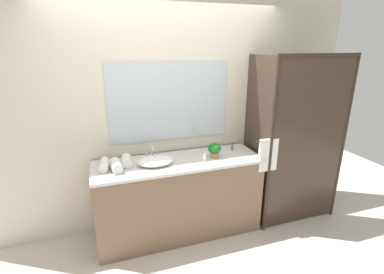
{
  "coord_description": "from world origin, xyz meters",
  "views": [
    {
      "loc": [
        -0.73,
        -2.65,
        2.07
      ],
      "look_at": [
        0.15,
        0.0,
        1.15
      ],
      "focal_mm": 26.03,
      "sensor_mm": 36.0,
      "label": 1
    }
  ],
  "objects_px": {
    "amenity_bottle_body_wash": "(205,157)",
    "faucet": "(152,154)",
    "rolled_towel_far_edge": "(127,161)",
    "rolled_towel_near_edge": "(104,165)",
    "sink_basin": "(156,161)",
    "potted_plant": "(214,149)",
    "amenity_bottle_lotion": "(232,147)",
    "rolled_towel_middle": "(116,166)"
  },
  "relations": [
    {
      "from": "amenity_bottle_body_wash",
      "to": "faucet",
      "type": "bearing_deg",
      "value": 153.49
    },
    {
      "from": "faucet",
      "to": "amenity_bottle_body_wash",
      "type": "bearing_deg",
      "value": -26.51
    },
    {
      "from": "rolled_towel_far_edge",
      "to": "rolled_towel_near_edge",
      "type": "bearing_deg",
      "value": -176.55
    },
    {
      "from": "sink_basin",
      "to": "amenity_bottle_body_wash",
      "type": "relative_size",
      "value": 4.3
    },
    {
      "from": "amenity_bottle_body_wash",
      "to": "rolled_towel_far_edge",
      "type": "relative_size",
      "value": 0.48
    },
    {
      "from": "sink_basin",
      "to": "potted_plant",
      "type": "xyz_separation_m",
      "value": [
        0.65,
        -0.02,
        0.06
      ]
    },
    {
      "from": "sink_basin",
      "to": "rolled_towel_far_edge",
      "type": "xyz_separation_m",
      "value": [
        -0.29,
        0.06,
        0.01
      ]
    },
    {
      "from": "faucet",
      "to": "amenity_bottle_lotion",
      "type": "height_order",
      "value": "faucet"
    },
    {
      "from": "sink_basin",
      "to": "rolled_towel_far_edge",
      "type": "relative_size",
      "value": 2.08
    },
    {
      "from": "amenity_bottle_body_wash",
      "to": "amenity_bottle_lotion",
      "type": "height_order",
      "value": "amenity_bottle_lotion"
    },
    {
      "from": "faucet",
      "to": "rolled_towel_middle",
      "type": "height_order",
      "value": "faucet"
    },
    {
      "from": "sink_basin",
      "to": "rolled_towel_far_edge",
      "type": "distance_m",
      "value": 0.29
    },
    {
      "from": "potted_plant",
      "to": "rolled_towel_far_edge",
      "type": "distance_m",
      "value": 0.94
    },
    {
      "from": "potted_plant",
      "to": "amenity_bottle_lotion",
      "type": "xyz_separation_m",
      "value": [
        0.28,
        0.14,
        -0.05
      ]
    },
    {
      "from": "sink_basin",
      "to": "rolled_towel_near_edge",
      "type": "xyz_separation_m",
      "value": [
        -0.51,
        0.04,
        0.01
      ]
    },
    {
      "from": "rolled_towel_near_edge",
      "to": "rolled_towel_middle",
      "type": "bearing_deg",
      "value": -33.4
    },
    {
      "from": "rolled_towel_near_edge",
      "to": "potted_plant",
      "type": "bearing_deg",
      "value": -3.17
    },
    {
      "from": "sink_basin",
      "to": "rolled_towel_far_edge",
      "type": "bearing_deg",
      "value": 168.94
    },
    {
      "from": "rolled_towel_middle",
      "to": "amenity_bottle_body_wash",
      "type": "bearing_deg",
      "value": -3.47
    },
    {
      "from": "rolled_towel_near_edge",
      "to": "amenity_bottle_lotion",
      "type": "bearing_deg",
      "value": 2.83
    },
    {
      "from": "sink_basin",
      "to": "rolled_towel_middle",
      "type": "relative_size",
      "value": 1.74
    },
    {
      "from": "rolled_towel_middle",
      "to": "rolled_towel_far_edge",
      "type": "bearing_deg",
      "value": 37.95
    },
    {
      "from": "rolled_towel_middle",
      "to": "rolled_towel_far_edge",
      "type": "height_order",
      "value": "rolled_towel_far_edge"
    },
    {
      "from": "rolled_towel_near_edge",
      "to": "amenity_bottle_body_wash",
      "type": "bearing_deg",
      "value": -7.14
    },
    {
      "from": "rolled_towel_near_edge",
      "to": "rolled_towel_far_edge",
      "type": "relative_size",
      "value": 1.15
    },
    {
      "from": "sink_basin",
      "to": "rolled_towel_near_edge",
      "type": "distance_m",
      "value": 0.51
    },
    {
      "from": "potted_plant",
      "to": "rolled_towel_middle",
      "type": "bearing_deg",
      "value": -179.54
    },
    {
      "from": "amenity_bottle_lotion",
      "to": "rolled_towel_near_edge",
      "type": "xyz_separation_m",
      "value": [
        -1.44,
        -0.07,
        -0.0
      ]
    },
    {
      "from": "faucet",
      "to": "rolled_towel_far_edge",
      "type": "xyz_separation_m",
      "value": [
        -0.29,
        -0.11,
        0.01
      ]
    },
    {
      "from": "amenity_bottle_body_wash",
      "to": "rolled_towel_near_edge",
      "type": "height_order",
      "value": "rolled_towel_near_edge"
    },
    {
      "from": "amenity_bottle_body_wash",
      "to": "amenity_bottle_lotion",
      "type": "bearing_deg",
      "value": 25.22
    },
    {
      "from": "amenity_bottle_body_wash",
      "to": "amenity_bottle_lotion",
      "type": "relative_size",
      "value": 0.92
    },
    {
      "from": "amenity_bottle_lotion",
      "to": "rolled_towel_far_edge",
      "type": "xyz_separation_m",
      "value": [
        -1.22,
        -0.06,
        0.01
      ]
    },
    {
      "from": "amenity_bottle_body_wash",
      "to": "amenity_bottle_lotion",
      "type": "distance_m",
      "value": 0.47
    },
    {
      "from": "potted_plant",
      "to": "rolled_towel_far_edge",
      "type": "xyz_separation_m",
      "value": [
        -0.94,
        0.08,
        -0.04
      ]
    },
    {
      "from": "potted_plant",
      "to": "amenity_bottle_body_wash",
      "type": "height_order",
      "value": "potted_plant"
    },
    {
      "from": "amenity_bottle_lotion",
      "to": "rolled_towel_middle",
      "type": "height_order",
      "value": "rolled_towel_middle"
    },
    {
      "from": "rolled_towel_middle",
      "to": "rolled_towel_near_edge",
      "type": "bearing_deg",
      "value": 146.6
    },
    {
      "from": "amenity_bottle_lotion",
      "to": "potted_plant",
      "type": "bearing_deg",
      "value": -154.4
    },
    {
      "from": "rolled_towel_near_edge",
      "to": "rolled_towel_far_edge",
      "type": "bearing_deg",
      "value": 3.45
    },
    {
      "from": "faucet",
      "to": "rolled_towel_middle",
      "type": "bearing_deg",
      "value": -153.35
    },
    {
      "from": "potted_plant",
      "to": "rolled_towel_middle",
      "type": "xyz_separation_m",
      "value": [
        -1.05,
        -0.01,
        -0.04
      ]
    }
  ]
}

